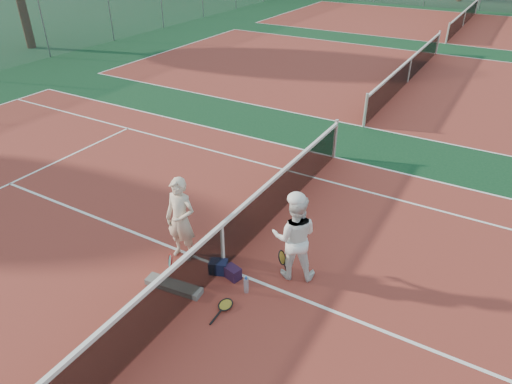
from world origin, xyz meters
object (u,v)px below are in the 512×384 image
Objects in this scene: racket_red at (171,269)px; sports_bag_purple at (233,273)px; player_a at (181,219)px; racket_spare at (226,305)px; sports_bag_navy at (218,267)px; water_bottle at (246,285)px; player_b at (295,237)px; racket_black_held at (282,265)px; net_main at (223,247)px.

racket_red is 2.02× the size of sports_bag_purple.
player_a is 2.83× the size of racket_spare.
sports_bag_purple is (0.31, 0.01, -0.01)m from sports_bag_navy.
water_bottle is (0.11, 0.49, 0.11)m from racket_spare.
player_b is at bearing 59.86° from water_bottle.
racket_black_held is (1.93, 0.41, -0.56)m from player_a.
racket_red is at bearing -161.49° from water_bottle.
racket_black_held is at bearing -22.56° from racket_spare.
racket_black_held is 0.91m from sports_bag_purple.
player_a is 5.16× the size of sports_bag_navy.
player_b reaches higher than sports_bag_purple.
sports_bag_purple is at bearing -6.94° from player_a.
player_b is 1.67m from racket_spare.
sports_bag_navy is (-0.61, 0.68, 0.09)m from racket_spare.
racket_spare is at bearing -48.19° from sports_bag_navy.
racket_black_held is 1.27m from racket_spare.
racket_spare is (1.19, -0.05, -0.25)m from racket_red.
net_main is at bearing 83.76° from sports_bag_navy.
sports_bag_purple is at bearing -24.88° from net_main.
racket_spare is at bearing -54.30° from net_main.
water_bottle is (1.58, -0.26, -0.70)m from player_a.
player_a reaches higher than water_bottle.
racket_spare is 2.00× the size of water_bottle.
player_b is at bearing -12.81° from racket_red.
player_a is at bearing -7.12° from player_b.
sports_bag_navy is (-0.02, -0.14, -0.38)m from net_main.
net_main is at bearing 0.46° from player_b.
sports_bag_navy is at bearing 165.38° from water_bottle.
player_b reaches higher than water_bottle.
sports_bag_purple is (-0.75, -0.47, -0.17)m from racket_black_held.
player_b is 1.19m from water_bottle.
net_main reaches higher than sports_bag_navy.
racket_red is at bearing -133.27° from sports_bag_navy.
sports_bag_navy is at bearing -96.24° from net_main.
player_a reaches higher than racket_black_held.
racket_black_held is (1.05, 0.34, -0.22)m from net_main.
racket_red reaches higher than racket_black_held.
racket_black_held is 1.96× the size of sports_bag_purple.
racket_spare is at bearing -102.89° from water_bottle.
net_main reaches higher than racket_spare.
net_main is 1.34m from player_b.
net_main is 0.41m from sports_bag_navy.
player_a reaches higher than racket_red.
player_b is 1.32m from sports_bag_purple.
net_main is 1.13m from racket_black_held.
water_bottle is (0.70, -0.33, -0.36)m from net_main.
sports_bag_purple is 0.45m from water_bottle.
racket_spare is at bearing 42.82° from player_b.
player_b is 2.27m from racket_red.
sports_bag_purple is 0.97× the size of water_bottle.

